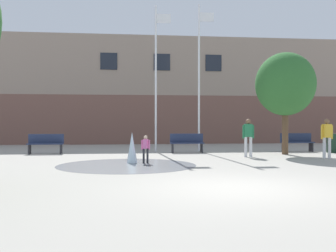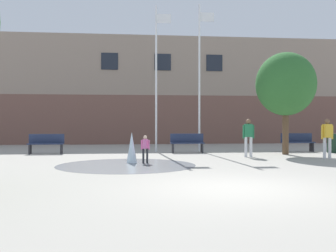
{
  "view_description": "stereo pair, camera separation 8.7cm",
  "coord_description": "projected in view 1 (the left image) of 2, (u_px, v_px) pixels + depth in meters",
  "views": [
    {
      "loc": [
        -2.5,
        -8.38,
        1.45
      ],
      "look_at": [
        -0.72,
        7.5,
        1.3
      ],
      "focal_mm": 42.0,
      "sensor_mm": 36.0,
      "label": 1
    },
    {
      "loc": [
        -2.41,
        -8.39,
        1.45
      ],
      "look_at": [
        -0.72,
        7.5,
        1.3
      ],
      "focal_mm": 42.0,
      "sensor_mm": 36.0,
      "label": 2
    }
  ],
  "objects": [
    {
      "name": "flagpole_left",
      "position": [
        156.0,
        74.0,
        19.39
      ],
      "size": [
        0.8,
        0.1,
        7.21
      ],
      "color": "silver",
      "rests_on": "ground"
    },
    {
      "name": "child_in_fountain",
      "position": [
        146.0,
        147.0,
        13.86
      ],
      "size": [
        0.31,
        0.24,
        0.99
      ],
      "rotation": [
        0.0,
        0.0,
        1.15
      ],
      "color": "#28282D",
      "rests_on": "ground"
    },
    {
      "name": "park_bench_under_right_flagpole",
      "position": [
        297.0,
        142.0,
        19.32
      ],
      "size": [
        1.6,
        0.44,
        0.91
      ],
      "color": "#28282D",
      "rests_on": "ground"
    },
    {
      "name": "splash_fountain",
      "position": [
        129.0,
        156.0,
        13.58
      ],
      "size": [
        4.69,
        4.69,
        1.11
      ],
      "color": "gray",
      "rests_on": "ground"
    },
    {
      "name": "ground_plane",
      "position": [
        239.0,
        188.0,
        8.62
      ],
      "size": [
        100.0,
        100.0,
        0.0
      ],
      "primitive_type": "plane",
      "color": "#9E998E"
    },
    {
      "name": "adult_watching",
      "position": [
        248.0,
        135.0,
        16.43
      ],
      "size": [
        0.5,
        0.26,
        1.59
      ],
      "rotation": [
        0.0,
        0.0,
        -0.19
      ],
      "color": "silver",
      "rests_on": "ground"
    },
    {
      "name": "flagpole_right",
      "position": [
        200.0,
        73.0,
        19.63
      ],
      "size": [
        0.8,
        0.1,
        7.35
      ],
      "color": "silver",
      "rests_on": "ground"
    },
    {
      "name": "library_building",
      "position": [
        158.0,
        93.0,
        29.12
      ],
      "size": [
        36.0,
        6.05,
        7.25
      ],
      "color": "brown",
      "rests_on": "ground"
    },
    {
      "name": "park_bench_center",
      "position": [
        187.0,
        143.0,
        18.7
      ],
      "size": [
        1.6,
        0.44,
        0.91
      ],
      "color": "#28282D",
      "rests_on": "ground"
    },
    {
      "name": "adult_in_red",
      "position": [
        327.0,
        135.0,
        15.67
      ],
      "size": [
        0.5,
        0.26,
        1.59
      ],
      "rotation": [
        0.0,
        0.0,
        -2.94
      ],
      "color": "silver",
      "rests_on": "ground"
    },
    {
      "name": "street_tree_near_building",
      "position": [
        285.0,
        84.0,
        17.7
      ],
      "size": [
        2.68,
        2.68,
        4.6
      ],
      "color": "brown",
      "rests_on": "ground"
    },
    {
      "name": "trash_can",
      "position": [
        333.0,
        143.0,
        18.81
      ],
      "size": [
        0.56,
        0.56,
        0.9
      ],
      "primitive_type": "cylinder",
      "color": "#193323",
      "rests_on": "ground"
    },
    {
      "name": "park_bench_under_left_flagpole",
      "position": [
        46.0,
        143.0,
        17.99
      ],
      "size": [
        1.6,
        0.44,
        0.91
      ],
      "color": "#28282D",
      "rests_on": "ground"
    }
  ]
}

